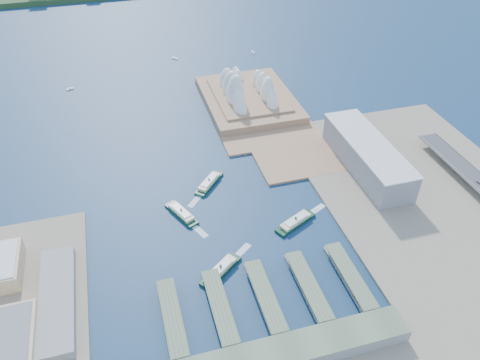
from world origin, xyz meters
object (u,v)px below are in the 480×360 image
object	(u,v)px
ferry_d	(296,221)
car_c	(478,182)
ferry_a	(181,212)
ferry_b	(209,181)
toaster_building	(367,156)
ferry_c	(221,269)
opera_house	(249,84)

from	to	relation	value
ferry_d	car_c	distance (m)	219.30
ferry_a	ferry_b	world-z (taller)	ferry_b
toaster_building	ferry_a	size ratio (longest dim) A/B	3.20
ferry_c	car_c	xyz separation A→B (m)	(312.24, 35.38, 10.85)
ferry_a	ferry_c	distance (m)	93.20
ferry_b	car_c	world-z (taller)	car_c
car_c	ferry_a	bearing A→B (deg)	-9.38
ferry_c	toaster_building	bearing A→B (deg)	-99.48
ferry_a	ferry_c	size ratio (longest dim) A/B	0.97
toaster_building	ferry_b	bearing A→B (deg)	173.16
car_c	ferry_c	bearing A→B (deg)	6.47
opera_house	car_c	world-z (taller)	opera_house
ferry_b	car_c	distance (m)	309.43
ferry_a	ferry_d	bearing A→B (deg)	-47.24
ferry_d	car_c	size ratio (longest dim) A/B	10.31
ferry_d	ferry_c	bearing A→B (deg)	88.94
ferry_b	ferry_a	bearing A→B (deg)	-91.31
ferry_c	ferry_d	distance (m)	102.86
toaster_building	car_c	bearing A→B (deg)	-37.04
car_c	ferry_d	bearing A→B (deg)	-2.05
opera_house	ferry_c	size ratio (longest dim) A/B	3.61
toaster_building	ferry_c	size ratio (longest dim) A/B	3.11
opera_house	ferry_a	xyz separation A→B (m)	(-143.15, -221.02, -27.42)
ferry_a	ferry_d	world-z (taller)	ferry_d
toaster_building	ferry_d	world-z (taller)	toaster_building
opera_house	ferry_a	distance (m)	264.75
toaster_building	ferry_b	xyz separation A→B (m)	(-191.88, 23.03, -15.87)
ferry_c	car_c	bearing A→B (deg)	-120.86
opera_house	ferry_d	bearing A→B (deg)	-95.93
ferry_d	car_c	xyz separation A→B (m)	(218.90, -7.82, 10.77)
toaster_building	car_c	xyz separation A→B (m)	(101.00, -76.22, -4.94)
ferry_c	ferry_d	size ratio (longest dim) A/B	0.98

